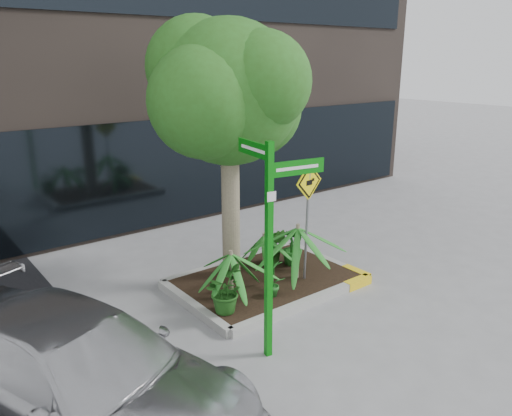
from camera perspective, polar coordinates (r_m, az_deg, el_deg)
ground at (r=9.16m, az=1.39°, el=-9.75°), size 80.00×80.00×0.00m
planter at (r=9.44m, az=1.43°, el=-8.23°), size 3.35×2.36×0.15m
tree at (r=8.75m, az=-3.18°, el=12.99°), size 3.21×2.85×4.81m
palm_front at (r=9.11m, az=4.82°, el=-2.25°), size 1.18×1.18×1.31m
palm_left at (r=8.39m, az=-2.89°, el=-5.25°), size 0.96×0.96×1.07m
palm_back at (r=9.76m, az=0.95°, el=-3.13°), size 0.75×0.75×0.83m
parked_car at (r=6.26m, az=-19.49°, el=-17.42°), size 3.42×5.00×1.34m
shrub_a at (r=8.11m, az=-3.70°, el=-9.40°), size 0.91×0.91×0.73m
shrub_b at (r=9.91m, az=4.20°, el=-4.45°), size 0.54×0.54×0.72m
shrub_c at (r=8.60m, az=2.01°, el=-7.96°), size 0.40×0.40×0.68m
shrub_d at (r=9.90m, az=2.25°, el=-4.37°), size 0.58×0.58×0.75m
street_sign_post at (r=6.71m, az=1.68°, el=-2.22°), size 0.91×0.99×3.09m
cattle_sign at (r=8.90m, az=5.96°, el=0.66°), size 0.67×0.12×2.20m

